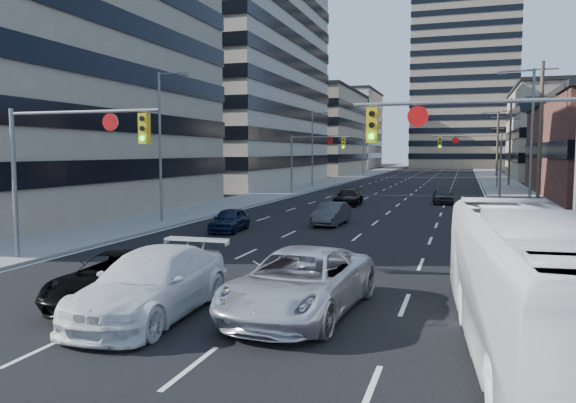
% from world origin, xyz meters
% --- Properties ---
extents(ground, '(400.00, 400.00, 0.00)m').
position_xyz_m(ground, '(0.00, 0.00, 0.00)').
color(ground, black).
rests_on(ground, ground).
extents(road_surface, '(18.00, 300.00, 0.02)m').
position_xyz_m(road_surface, '(0.00, 130.00, 0.01)').
color(road_surface, black).
rests_on(road_surface, ground).
extents(sidewalk_left, '(5.00, 300.00, 0.15)m').
position_xyz_m(sidewalk_left, '(-11.50, 130.00, 0.07)').
color(sidewalk_left, slate).
rests_on(sidewalk_left, ground).
extents(sidewalk_right, '(5.00, 300.00, 0.15)m').
position_xyz_m(sidewalk_right, '(11.50, 130.00, 0.07)').
color(sidewalk_right, slate).
rests_on(sidewalk_right, ground).
extents(office_left_mid, '(26.00, 34.00, 28.00)m').
position_xyz_m(office_left_mid, '(-27.00, 60.00, 14.00)').
color(office_left_mid, '#ADA089').
rests_on(office_left_mid, ground).
extents(office_left_far, '(20.00, 30.00, 16.00)m').
position_xyz_m(office_left_far, '(-24.00, 100.00, 8.00)').
color(office_left_far, gray).
rests_on(office_left_far, ground).
extents(apartment_tower, '(26.00, 26.00, 58.00)m').
position_xyz_m(apartment_tower, '(6.00, 150.00, 29.00)').
color(apartment_tower, gray).
rests_on(apartment_tower, ground).
extents(bg_block_left, '(24.00, 24.00, 20.00)m').
position_xyz_m(bg_block_left, '(-28.00, 140.00, 10.00)').
color(bg_block_left, '#ADA089').
rests_on(bg_block_left, ground).
extents(signal_near_left, '(6.59, 0.33, 6.00)m').
position_xyz_m(signal_near_left, '(-7.45, 8.00, 4.33)').
color(signal_near_left, slate).
rests_on(signal_near_left, ground).
extents(signal_near_right, '(6.59, 0.33, 6.00)m').
position_xyz_m(signal_near_right, '(7.45, 8.00, 4.33)').
color(signal_near_right, slate).
rests_on(signal_near_right, ground).
extents(signal_far_left, '(6.09, 0.33, 6.00)m').
position_xyz_m(signal_far_left, '(-7.68, 45.00, 4.30)').
color(signal_far_left, slate).
rests_on(signal_far_left, ground).
extents(signal_far_right, '(6.09, 0.33, 6.00)m').
position_xyz_m(signal_far_right, '(7.68, 45.00, 4.30)').
color(signal_far_right, slate).
rests_on(signal_far_right, ground).
extents(utility_pole_block, '(2.20, 0.28, 11.00)m').
position_xyz_m(utility_pole_block, '(12.20, 36.00, 5.78)').
color(utility_pole_block, '#4C3D2D').
rests_on(utility_pole_block, ground).
extents(utility_pole_midblock, '(2.20, 0.28, 11.00)m').
position_xyz_m(utility_pole_midblock, '(12.20, 66.00, 5.78)').
color(utility_pole_midblock, '#4C3D2D').
rests_on(utility_pole_midblock, ground).
extents(utility_pole_distant, '(2.20, 0.28, 11.00)m').
position_xyz_m(utility_pole_distant, '(12.20, 96.00, 5.78)').
color(utility_pole_distant, '#4C3D2D').
rests_on(utility_pole_distant, ground).
extents(streetlight_left_near, '(2.03, 0.22, 9.00)m').
position_xyz_m(streetlight_left_near, '(-10.34, 20.00, 5.05)').
color(streetlight_left_near, slate).
rests_on(streetlight_left_near, ground).
extents(streetlight_left_mid, '(2.03, 0.22, 9.00)m').
position_xyz_m(streetlight_left_mid, '(-10.34, 55.00, 5.05)').
color(streetlight_left_mid, slate).
rests_on(streetlight_left_mid, ground).
extents(streetlight_left_far, '(2.03, 0.22, 9.00)m').
position_xyz_m(streetlight_left_far, '(-10.34, 90.00, 5.05)').
color(streetlight_left_far, slate).
rests_on(streetlight_left_far, ground).
extents(streetlight_right_near, '(2.03, 0.22, 9.00)m').
position_xyz_m(streetlight_right_near, '(10.34, 25.00, 5.05)').
color(streetlight_right_near, slate).
rests_on(streetlight_right_near, ground).
extents(streetlight_right_far, '(2.03, 0.22, 9.00)m').
position_xyz_m(streetlight_right_far, '(10.34, 60.00, 5.05)').
color(streetlight_right_far, slate).
rests_on(streetlight_right_far, ground).
extents(black_pickup, '(2.72, 5.35, 1.45)m').
position_xyz_m(black_pickup, '(-2.44, 3.83, 0.72)').
color(black_pickup, black).
rests_on(black_pickup, ground).
extents(white_van, '(2.60, 6.03, 1.73)m').
position_xyz_m(white_van, '(-0.84, 2.94, 0.86)').
color(white_van, silver).
rests_on(white_van, ground).
extents(silver_suv, '(3.29, 6.34, 1.71)m').
position_xyz_m(silver_suv, '(2.81, 4.30, 0.85)').
color(silver_suv, silver).
rests_on(silver_suv, ground).
extents(transit_bus, '(3.66, 11.45, 3.14)m').
position_xyz_m(transit_bus, '(8.40, 2.51, 1.57)').
color(transit_bus, white).
rests_on(transit_bus, ground).
extents(sedan_blue, '(1.82, 3.84, 1.27)m').
position_xyz_m(sedan_blue, '(-5.20, 18.08, 0.63)').
color(sedan_blue, black).
rests_on(sedan_blue, ground).
extents(sedan_grey_center, '(1.61, 4.12, 1.34)m').
position_xyz_m(sedan_grey_center, '(-0.54, 22.33, 0.67)').
color(sedan_grey_center, '#37373A').
rests_on(sedan_grey_center, ground).
extents(sedan_black_far, '(1.92, 4.60, 1.33)m').
position_xyz_m(sedan_black_far, '(-2.00, 34.67, 0.66)').
color(sedan_black_far, black).
rests_on(sedan_black_far, ground).
extents(sedan_grey_right, '(1.95, 4.12, 1.36)m').
position_xyz_m(sedan_grey_right, '(5.20, 38.58, 0.68)').
color(sedan_grey_right, '#2B2C2E').
rests_on(sedan_grey_right, ground).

